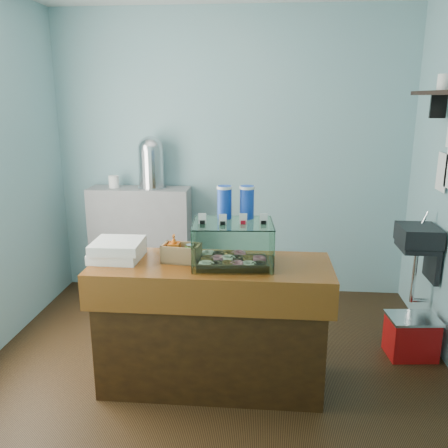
# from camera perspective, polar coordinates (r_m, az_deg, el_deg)

# --- Properties ---
(ground) EXTENTS (3.50, 3.50, 0.00)m
(ground) POSITION_cam_1_polar(r_m,az_deg,el_deg) (3.78, -1.00, -16.38)
(ground) COLOR black
(ground) RESTS_ON ground
(room_shell) EXTENTS (3.54, 3.04, 2.82)m
(room_shell) POSITION_cam_1_polar(r_m,az_deg,el_deg) (3.24, -0.67, 10.35)
(room_shell) COLOR #7EADB8
(room_shell) RESTS_ON ground
(counter) EXTENTS (1.60, 0.60, 0.90)m
(counter) POSITION_cam_1_polar(r_m,az_deg,el_deg) (3.34, -1.50, -11.92)
(counter) COLOR #3D210B
(counter) RESTS_ON ground
(back_shelf) EXTENTS (1.00, 0.32, 1.10)m
(back_shelf) POSITION_cam_1_polar(r_m,az_deg,el_deg) (4.91, -9.91, -2.03)
(back_shelf) COLOR gray
(back_shelf) RESTS_ON ground
(display_case) EXTENTS (0.55, 0.42, 0.50)m
(display_case) POSITION_cam_1_polar(r_m,az_deg,el_deg) (3.12, 1.04, -1.98)
(display_case) COLOR #372210
(display_case) RESTS_ON counter
(condiment_crate) EXTENTS (0.27, 0.18, 0.18)m
(condiment_crate) POSITION_cam_1_polar(r_m,az_deg,el_deg) (3.19, -5.30, -3.39)
(condiment_crate) COLOR #A17F50
(condiment_crate) RESTS_ON counter
(pastry_boxes) EXTENTS (0.34, 0.34, 0.13)m
(pastry_boxes) POSITION_cam_1_polar(r_m,az_deg,el_deg) (3.30, -12.70, -3.05)
(pastry_boxes) COLOR white
(pastry_boxes) RESTS_ON counter
(coffee_urn) EXTENTS (0.28, 0.28, 0.51)m
(coffee_urn) POSITION_cam_1_polar(r_m,az_deg,el_deg) (4.71, -8.76, 7.50)
(coffee_urn) COLOR silver
(coffee_urn) RESTS_ON back_shelf
(red_cooler) EXTENTS (0.40, 0.32, 0.33)m
(red_cooler) POSITION_cam_1_polar(r_m,az_deg,el_deg) (4.07, 21.61, -12.44)
(red_cooler) COLOR red
(red_cooler) RESTS_ON ground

